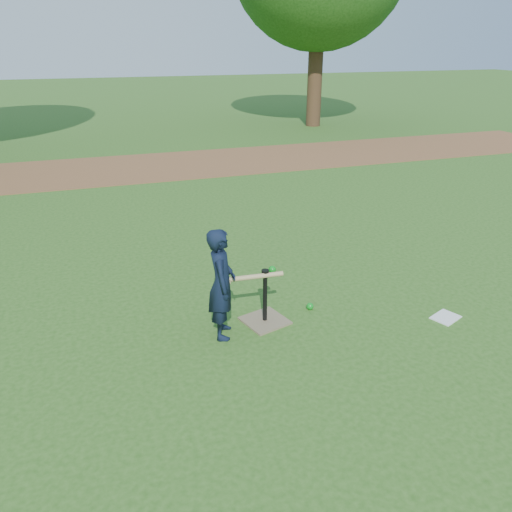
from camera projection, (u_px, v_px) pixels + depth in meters
name	position (u px, v px, depth m)	size (l,w,h in m)	color
ground	(227.00, 322.00, 5.39)	(80.00, 80.00, 0.00)	#285116
dirt_strip	(143.00, 167.00, 11.91)	(24.00, 3.00, 0.01)	brown
child	(222.00, 284.00, 4.94)	(0.42, 0.28, 1.16)	black
wiffle_ball_ground	(310.00, 306.00, 5.62)	(0.08, 0.08, 0.08)	#0C881A
clipboard	(446.00, 317.00, 5.46)	(0.30, 0.23, 0.01)	white
batting_tee	(265.00, 313.00, 5.35)	(0.53, 0.53, 0.61)	#78674C
swing_action	(256.00, 276.00, 5.13)	(0.63, 0.19, 0.08)	tan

